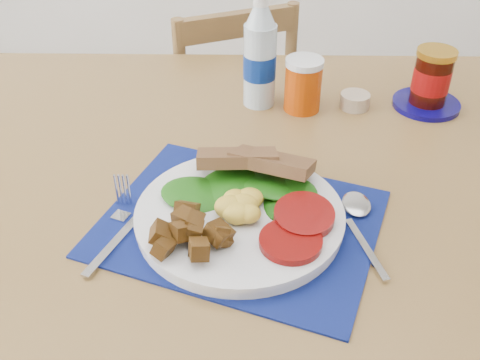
{
  "coord_description": "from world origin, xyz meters",
  "views": [
    {
      "loc": [
        0.03,
        -0.63,
        1.31
      ],
      "look_at": [
        0.01,
        0.06,
        0.8
      ],
      "focal_mm": 42.0,
      "sensor_mm": 36.0,
      "label": 1
    }
  ],
  "objects_px": {
    "chair_far": "(226,102)",
    "jam_on_saucer": "(431,82)",
    "breakfast_plate": "(235,213)",
    "water_bottle": "(260,59)",
    "juice_glass": "(303,86)"
  },
  "relations": [
    {
      "from": "breakfast_plate",
      "to": "water_bottle",
      "type": "distance_m",
      "value": 0.4
    },
    {
      "from": "water_bottle",
      "to": "jam_on_saucer",
      "type": "relative_size",
      "value": 1.64
    },
    {
      "from": "breakfast_plate",
      "to": "juice_glass",
      "type": "bearing_deg",
      "value": 76.77
    },
    {
      "from": "breakfast_plate",
      "to": "jam_on_saucer",
      "type": "distance_m",
      "value": 0.54
    },
    {
      "from": "breakfast_plate",
      "to": "water_bottle",
      "type": "height_order",
      "value": "water_bottle"
    },
    {
      "from": "chair_far",
      "to": "jam_on_saucer",
      "type": "bearing_deg",
      "value": 112.18
    },
    {
      "from": "jam_on_saucer",
      "to": "juice_glass",
      "type": "bearing_deg",
      "value": -176.65
    },
    {
      "from": "breakfast_plate",
      "to": "juice_glass",
      "type": "xyz_separation_m",
      "value": [
        0.13,
        0.37,
        0.03
      ]
    },
    {
      "from": "breakfast_plate",
      "to": "water_bottle",
      "type": "bearing_deg",
      "value": 90.02
    },
    {
      "from": "breakfast_plate",
      "to": "jam_on_saucer",
      "type": "xyz_separation_m",
      "value": [
        0.38,
        0.38,
        0.03
      ]
    },
    {
      "from": "breakfast_plate",
      "to": "jam_on_saucer",
      "type": "height_order",
      "value": "jam_on_saucer"
    },
    {
      "from": "chair_far",
      "to": "breakfast_plate",
      "type": "relative_size",
      "value": 3.2
    },
    {
      "from": "chair_far",
      "to": "breakfast_plate",
      "type": "bearing_deg",
      "value": 70.69
    },
    {
      "from": "chair_far",
      "to": "jam_on_saucer",
      "type": "distance_m",
      "value": 0.68
    },
    {
      "from": "chair_far",
      "to": "jam_on_saucer",
      "type": "relative_size",
      "value": 7.33
    }
  ]
}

